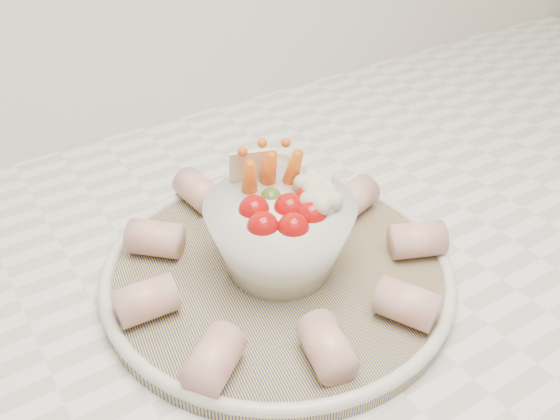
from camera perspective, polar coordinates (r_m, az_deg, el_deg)
serving_platter at (r=0.59m, az=-0.21°, el=-5.61°), size 0.38×0.38×0.02m
veggie_bowl at (r=0.57m, az=0.12°, el=-1.96°), size 0.14×0.14×0.11m
cured_meat_rolls at (r=0.58m, az=-0.21°, el=-4.04°), size 0.31×0.31×0.03m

